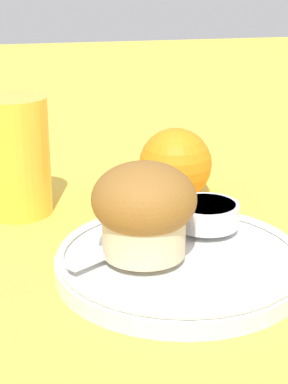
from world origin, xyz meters
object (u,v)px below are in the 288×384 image
at_px(orange_fruit, 175,164).
at_px(juice_glass, 16,156).
at_px(muffin, 144,208).
at_px(butter_knife, 160,230).

distance_m(orange_fruit, juice_glass, 0.16).
distance_m(muffin, orange_fruit, 0.18).
relative_size(muffin, juice_glass, 0.70).
distance_m(butter_knife, juice_glass, 0.17).
bearing_deg(butter_knife, orange_fruit, 36.82).
relative_size(orange_fruit, juice_glass, 0.65).
bearing_deg(juice_glass, butter_knife, -47.01).
bearing_deg(juice_glass, orange_fruit, 1.75).
height_order(muffin, butter_knife, muffin).
xyz_separation_m(butter_knife, orange_fruit, (0.05, 0.13, 0.02)).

